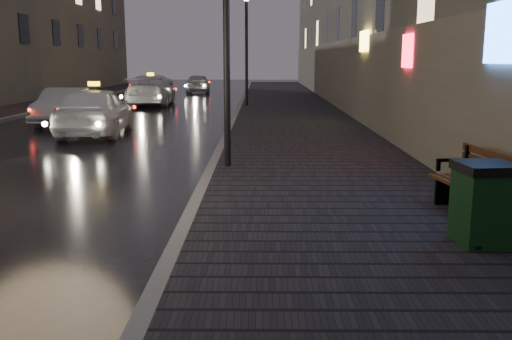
# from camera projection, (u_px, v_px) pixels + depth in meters

# --- Properties ---
(ground) EXTENTS (120.00, 120.00, 0.00)m
(ground) POSITION_uv_depth(u_px,v_px,m) (33.00, 277.00, 6.43)
(ground) COLOR black
(ground) RESTS_ON ground
(sidewalk) EXTENTS (4.60, 58.00, 0.15)m
(sidewalk) POSITION_uv_depth(u_px,v_px,m) (289.00, 109.00, 26.99)
(sidewalk) COLOR black
(sidewalk) RESTS_ON ground
(curb) EXTENTS (0.20, 58.00, 0.15)m
(curb) POSITION_uv_depth(u_px,v_px,m) (239.00, 109.00, 27.01)
(curb) COLOR slate
(curb) RESTS_ON ground
(sidewalk_far) EXTENTS (2.40, 58.00, 0.15)m
(sidewalk_far) POSITION_uv_depth(u_px,v_px,m) (25.00, 108.00, 27.10)
(sidewalk_far) COLOR black
(sidewalk_far) RESTS_ON ground
(curb_far) EXTENTS (0.20, 58.00, 0.15)m
(curb_far) POSITION_uv_depth(u_px,v_px,m) (52.00, 108.00, 27.09)
(curb_far) COLOR slate
(curb_far) RESTS_ON ground
(building_far_c) EXTENTS (6.00, 22.00, 11.00)m
(building_far_c) POSITION_uv_depth(u_px,v_px,m) (53.00, 17.00, 43.76)
(building_far_c) COLOR #6B6051
(building_far_c) RESTS_ON ground
(lamp_near) EXTENTS (0.36, 0.36, 5.28)m
(lamp_near) POSITION_uv_depth(u_px,v_px,m) (226.00, 5.00, 11.63)
(lamp_near) COLOR black
(lamp_near) RESTS_ON sidewalk
(lamp_far) EXTENTS (0.36, 0.36, 5.28)m
(lamp_far) POSITION_uv_depth(u_px,v_px,m) (246.00, 36.00, 27.33)
(lamp_far) COLOR black
(lamp_far) RESTS_ON sidewalk
(bench) EXTENTS (0.94, 1.96, 0.96)m
(bench) POSITION_uv_depth(u_px,v_px,m) (483.00, 185.00, 8.23)
(bench) COLOR black
(bench) RESTS_ON sidewalk
(trash_bin) EXTENTS (0.74, 0.74, 1.02)m
(trash_bin) POSITION_uv_depth(u_px,v_px,m) (484.00, 203.00, 7.05)
(trash_bin) COLOR black
(trash_bin) RESTS_ON sidewalk
(taxi_near) EXTENTS (2.12, 4.69, 1.56)m
(taxi_near) POSITION_uv_depth(u_px,v_px,m) (95.00, 111.00, 18.14)
(taxi_near) COLOR white
(taxi_near) RESTS_ON ground
(car_left_mid) EXTENTS (1.52, 4.06, 1.32)m
(car_left_mid) POSITION_uv_depth(u_px,v_px,m) (64.00, 106.00, 21.31)
(car_left_mid) COLOR #95959D
(car_left_mid) RESTS_ON ground
(taxi_mid) EXTENTS (2.44, 5.40, 1.54)m
(taxi_mid) POSITION_uv_depth(u_px,v_px,m) (151.00, 90.00, 29.73)
(taxi_mid) COLOR silver
(taxi_mid) RESTS_ON ground
(taxi_far) EXTENTS (2.51, 4.81, 1.29)m
(taxi_far) POSITION_uv_depth(u_px,v_px,m) (151.00, 84.00, 39.70)
(taxi_far) COLOR white
(taxi_far) RESTS_ON ground
(car_far) EXTENTS (1.84, 4.05, 1.35)m
(car_far) POSITION_uv_depth(u_px,v_px,m) (198.00, 84.00, 39.79)
(car_far) COLOR #ACABB3
(car_far) RESTS_ON ground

